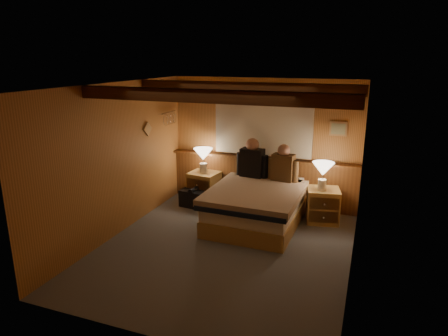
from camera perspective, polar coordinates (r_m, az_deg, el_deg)
The scene contains 19 objects.
floor at distance 6.10m, azimuth 0.11°, elevation -11.38°, with size 4.20×4.20×0.00m, color slate.
ceiling at distance 5.44m, azimuth 0.12°, elevation 11.73°, with size 4.20×4.20×0.00m, color #B88545.
wall_back at distance 7.60m, azimuth 5.65°, elevation 3.65°, with size 3.60×3.60×0.00m, color #C68547.
wall_left at distance 6.48m, azimuth -14.97°, elevation 1.08°, with size 4.20×4.20×0.00m, color #C68547.
wall_right at distance 5.33m, azimuth 18.58°, elevation -2.35°, with size 4.20×4.20×0.00m, color #C68547.
wall_front at distance 3.87m, azimuth -10.90°, elevation -8.61°, with size 3.60×3.60×0.00m, color #C68547.
wainscot at distance 7.72m, azimuth 5.39°, elevation -1.64°, with size 3.60×0.23×0.94m.
curtain_window at distance 7.47m, azimuth 5.58°, elevation 5.95°, with size 2.18×0.09×1.11m.
ceiling_beams at distance 5.59m, azimuth 0.67°, elevation 10.91°, with size 3.60×1.65×0.16m.
coat_rail at distance 7.66m, azimuth -7.91°, elevation 7.23°, with size 0.05×0.55×0.24m.
framed_print at distance 7.29m, azimuth 16.02°, elevation 5.40°, with size 0.30×0.04×0.25m.
bed at distance 6.82m, azimuth 4.67°, elevation -5.34°, with size 1.51×1.92×0.64m.
nightstand_left at distance 7.84m, azimuth -2.87°, elevation -2.74°, with size 0.60×0.55×0.60m.
nightstand_right at distance 7.11m, azimuth 13.92°, elevation -5.21°, with size 0.62×0.58×0.59m.
lamp_left at distance 7.66m, azimuth -2.99°, elevation 1.77°, with size 0.37×0.37×0.48m.
lamp_right at distance 6.88m, azimuth 13.96°, elevation -0.37°, with size 0.37×0.37×0.48m.
person_left at distance 7.29m, azimuth 4.05°, elevation 1.05°, with size 0.61×0.28×0.74m.
person_right at distance 7.11m, azimuth 8.46°, elevation 0.34°, with size 0.56×0.27×0.68m.
duffel_bag at distance 7.64m, azimuth -4.18°, elevation -4.30°, with size 0.58×0.40×0.39m.
Camera 1 is at (1.89, -5.09, 2.78)m, focal length 32.00 mm.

